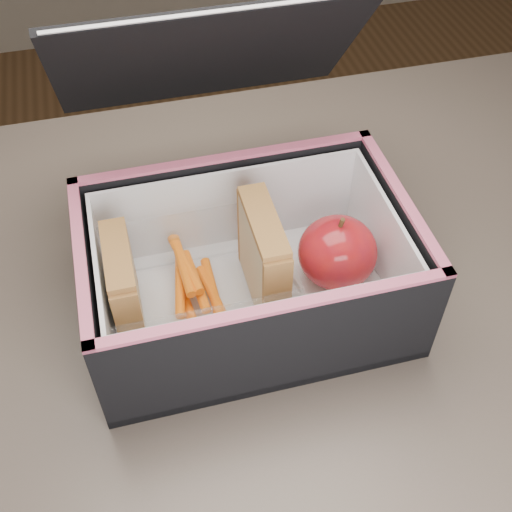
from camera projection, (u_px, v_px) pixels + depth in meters
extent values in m
cube|color=brown|center=(303.00, 315.00, 0.68)|extent=(1.20, 0.80, 0.03)
cube|color=#382D26|center=(504.00, 238.00, 1.27)|extent=(0.05, 0.05, 0.72)
cube|color=black|center=(207.00, 57.00, 0.63)|extent=(0.30, 0.13, 0.16)
cube|color=#C8B086|center=(117.00, 291.00, 0.60)|extent=(0.01, 0.08, 0.09)
cube|color=#BC5C6A|center=(125.00, 292.00, 0.60)|extent=(0.01, 0.08, 0.08)
cube|color=#C8B086|center=(133.00, 288.00, 0.60)|extent=(0.01, 0.08, 0.09)
cube|color=brown|center=(117.00, 255.00, 0.56)|extent=(0.02, 0.09, 0.01)
cube|color=#C8B086|center=(255.00, 261.00, 0.62)|extent=(0.01, 0.09, 0.10)
cube|color=#BC5C6A|center=(263.00, 262.00, 0.62)|extent=(0.01, 0.09, 0.09)
cube|color=#C8B086|center=(271.00, 258.00, 0.62)|extent=(0.01, 0.09, 0.10)
cube|color=brown|center=(264.00, 221.00, 0.58)|extent=(0.03, 0.10, 0.01)
cylinder|color=orange|center=(214.00, 296.00, 0.64)|extent=(0.02, 0.08, 0.01)
cylinder|color=orange|center=(196.00, 281.00, 0.64)|extent=(0.02, 0.08, 0.01)
cylinder|color=orange|center=(183.00, 265.00, 0.64)|extent=(0.01, 0.08, 0.01)
cylinder|color=orange|center=(212.00, 289.00, 0.65)|extent=(0.01, 0.08, 0.01)
cylinder|color=orange|center=(180.00, 284.00, 0.64)|extent=(0.02, 0.08, 0.01)
cylinder|color=orange|center=(185.00, 264.00, 0.64)|extent=(0.02, 0.08, 0.01)
cylinder|color=orange|center=(194.00, 323.00, 0.62)|extent=(0.02, 0.08, 0.01)
cube|color=white|center=(335.00, 278.00, 0.67)|extent=(0.09, 0.10, 0.01)
ellipsoid|color=maroon|center=(337.00, 252.00, 0.63)|extent=(0.10, 0.10, 0.07)
cylinder|color=#473119|center=(341.00, 223.00, 0.60)|extent=(0.01, 0.01, 0.01)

